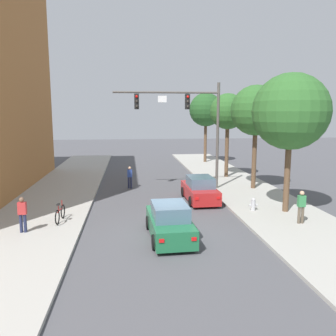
{
  "coord_description": "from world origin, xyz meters",
  "views": [
    {
      "loc": [
        -1.68,
        -15.17,
        5.51
      ],
      "look_at": [
        0.81,
        6.9,
        2.0
      ],
      "focal_mm": 36.9,
      "sensor_mm": 36.0,
      "label": 1
    }
  ],
  "objects_px": {
    "pedestrian_sidewalk_right_walker": "(301,205)",
    "street_tree_second": "(256,111)",
    "car_following_green": "(170,222)",
    "pedestrian_sidewalk_left_walker": "(22,213)",
    "pedestrian_crossing_road": "(130,176)",
    "street_tree_third": "(228,112)",
    "street_tree_farthest": "(206,110)",
    "car_lead_red": "(200,190)",
    "bicycle_leaning": "(60,214)",
    "fire_hydrant": "(253,204)",
    "street_tree_nearest": "(291,112)",
    "traffic_signal_mast": "(188,115)"
  },
  "relations": [
    {
      "from": "bicycle_leaning",
      "to": "street_tree_third",
      "type": "distance_m",
      "value": 17.01
    },
    {
      "from": "pedestrian_sidewalk_right_walker",
      "to": "street_tree_second",
      "type": "distance_m",
      "value": 9.42
    },
    {
      "from": "pedestrian_crossing_road",
      "to": "street_tree_third",
      "type": "distance_m",
      "value": 9.99
    },
    {
      "from": "pedestrian_crossing_road",
      "to": "street_tree_nearest",
      "type": "height_order",
      "value": "street_tree_nearest"
    },
    {
      "from": "street_tree_second",
      "to": "street_tree_farthest",
      "type": "height_order",
      "value": "street_tree_farthest"
    },
    {
      "from": "street_tree_second",
      "to": "street_tree_third",
      "type": "relative_size",
      "value": 1.05
    },
    {
      "from": "car_following_green",
      "to": "bicycle_leaning",
      "type": "distance_m",
      "value": 5.83
    },
    {
      "from": "street_tree_third",
      "to": "traffic_signal_mast",
      "type": "bearing_deg",
      "value": -133.19
    },
    {
      "from": "traffic_signal_mast",
      "to": "car_following_green",
      "type": "relative_size",
      "value": 1.74
    },
    {
      "from": "bicycle_leaning",
      "to": "car_lead_red",
      "type": "bearing_deg",
      "value": 25.48
    },
    {
      "from": "car_following_green",
      "to": "street_tree_third",
      "type": "bearing_deg",
      "value": 64.63
    },
    {
      "from": "pedestrian_sidewalk_right_walker",
      "to": "fire_hydrant",
      "type": "xyz_separation_m",
      "value": [
        -1.51,
        2.48,
        -0.56
      ]
    },
    {
      "from": "car_lead_red",
      "to": "street_tree_nearest",
      "type": "relative_size",
      "value": 0.57
    },
    {
      "from": "street_tree_second",
      "to": "street_tree_third",
      "type": "distance_m",
      "value": 4.74
    },
    {
      "from": "pedestrian_crossing_road",
      "to": "street_tree_nearest",
      "type": "relative_size",
      "value": 0.22
    },
    {
      "from": "car_lead_red",
      "to": "street_tree_farthest",
      "type": "relative_size",
      "value": 0.56
    },
    {
      "from": "pedestrian_crossing_road",
      "to": "street_tree_nearest",
      "type": "bearing_deg",
      "value": -41.62
    },
    {
      "from": "car_lead_red",
      "to": "pedestrian_crossing_road",
      "type": "bearing_deg",
      "value": 135.56
    },
    {
      "from": "traffic_signal_mast",
      "to": "car_following_green",
      "type": "xyz_separation_m",
      "value": [
        -2.42,
        -9.38,
        -4.66
      ]
    },
    {
      "from": "car_lead_red",
      "to": "pedestrian_sidewalk_right_walker",
      "type": "distance_m",
      "value": 6.73
    },
    {
      "from": "street_tree_nearest",
      "to": "street_tree_third",
      "type": "bearing_deg",
      "value": 91.72
    },
    {
      "from": "street_tree_third",
      "to": "street_tree_second",
      "type": "bearing_deg",
      "value": -81.77
    },
    {
      "from": "pedestrian_sidewalk_left_walker",
      "to": "street_tree_nearest",
      "type": "bearing_deg",
      "value": 8.33
    },
    {
      "from": "car_lead_red",
      "to": "street_tree_third",
      "type": "distance_m",
      "value": 9.69
    },
    {
      "from": "traffic_signal_mast",
      "to": "pedestrian_sidewalk_left_walker",
      "type": "xyz_separation_m",
      "value": [
        -9.01,
        -8.31,
        -4.32
      ]
    },
    {
      "from": "street_tree_nearest",
      "to": "street_tree_farthest",
      "type": "relative_size",
      "value": 0.99
    },
    {
      "from": "car_lead_red",
      "to": "car_following_green",
      "type": "distance_m",
      "value": 6.87
    },
    {
      "from": "pedestrian_sidewalk_right_walker",
      "to": "street_tree_third",
      "type": "relative_size",
      "value": 0.23
    },
    {
      "from": "street_tree_nearest",
      "to": "street_tree_third",
      "type": "distance_m",
      "value": 10.72
    },
    {
      "from": "fire_hydrant",
      "to": "street_tree_third",
      "type": "bearing_deg",
      "value": 82.27
    },
    {
      "from": "traffic_signal_mast",
      "to": "street_tree_farthest",
      "type": "distance_m",
      "value": 14.34
    },
    {
      "from": "street_tree_third",
      "to": "pedestrian_sidewalk_left_walker",
      "type": "bearing_deg",
      "value": -135.95
    },
    {
      "from": "pedestrian_crossing_road",
      "to": "street_tree_third",
      "type": "relative_size",
      "value": 0.23
    },
    {
      "from": "street_tree_second",
      "to": "street_tree_farthest",
      "type": "xyz_separation_m",
      "value": [
        -0.47,
        13.99,
        0.2
      ]
    },
    {
      "from": "pedestrian_sidewalk_left_walker",
      "to": "street_tree_farthest",
      "type": "relative_size",
      "value": 0.22
    },
    {
      "from": "pedestrian_crossing_road",
      "to": "bicycle_leaning",
      "type": "relative_size",
      "value": 0.93
    },
    {
      "from": "car_lead_red",
      "to": "car_following_green",
      "type": "bearing_deg",
      "value": -112.9
    },
    {
      "from": "car_lead_red",
      "to": "street_tree_second",
      "type": "bearing_deg",
      "value": 31.07
    },
    {
      "from": "pedestrian_sidewalk_left_walker",
      "to": "fire_hydrant",
      "type": "height_order",
      "value": "pedestrian_sidewalk_left_walker"
    },
    {
      "from": "car_following_green",
      "to": "pedestrian_sidewalk_left_walker",
      "type": "xyz_separation_m",
      "value": [
        -6.59,
        1.06,
        0.34
      ]
    },
    {
      "from": "car_following_green",
      "to": "street_tree_third",
      "type": "distance_m",
      "value": 15.99
    },
    {
      "from": "car_following_green",
      "to": "bicycle_leaning",
      "type": "xyz_separation_m",
      "value": [
        -5.24,
        2.56,
        -0.18
      ]
    },
    {
      "from": "street_tree_farthest",
      "to": "traffic_signal_mast",
      "type": "bearing_deg",
      "value": -107.52
    },
    {
      "from": "street_tree_third",
      "to": "street_tree_farthest",
      "type": "relative_size",
      "value": 0.92
    },
    {
      "from": "car_following_green",
      "to": "fire_hydrant",
      "type": "relative_size",
      "value": 5.97
    },
    {
      "from": "pedestrian_crossing_road",
      "to": "street_tree_farthest",
      "type": "distance_m",
      "value": 15.82
    },
    {
      "from": "street_tree_nearest",
      "to": "street_tree_farthest",
      "type": "distance_m",
      "value": 20.02
    },
    {
      "from": "traffic_signal_mast",
      "to": "bicycle_leaning",
      "type": "height_order",
      "value": "traffic_signal_mast"
    },
    {
      "from": "bicycle_leaning",
      "to": "fire_hydrant",
      "type": "bearing_deg",
      "value": 4.44
    },
    {
      "from": "car_lead_red",
      "to": "street_tree_second",
      "type": "height_order",
      "value": "street_tree_second"
    }
  ]
}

